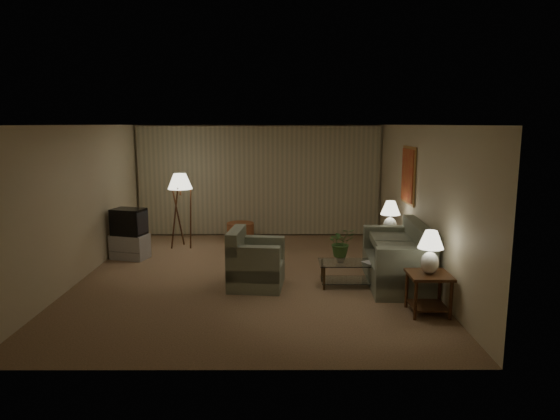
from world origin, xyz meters
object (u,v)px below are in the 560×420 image
Objects in this scene: side_table_far at (389,244)px; table_lamp_near at (430,248)px; table_lamp_far at (390,215)px; coffee_table at (349,270)px; vase at (341,257)px; ottoman at (240,232)px; side_table_near at (429,286)px; armchair at (256,264)px; sofa at (396,261)px; crt_tv at (129,222)px; floor_lamp at (181,209)px; tv_cabinet at (130,246)px.

table_lamp_near is (0.00, -2.60, 0.57)m from side_table_far.
table_lamp_far is at bearing 90.00° from table_lamp_near.
vase is (-0.15, -0.00, 0.22)m from coffee_table.
side_table_near is at bearing -56.37° from ottoman.
armchair is 1.43m from vase.
armchair is at bearing -151.63° from table_lamp_far.
table_lamp_far reaches higher than ottoman.
sofa is 0.97m from vase.
ottoman is (2.13, 1.59, -0.55)m from crt_tv.
floor_lamp is at bearing 141.13° from coffee_table.
table_lamp_far is 0.81× the size of tv_cabinet.
table_lamp_far is 0.64× the size of coffee_table.
tv_cabinet is at bearing 175.39° from table_lamp_far.
vase is at bearing -129.57° from side_table_far.
vase is at bearing -80.94° from sofa.
side_table_near is (0.15, -1.35, 0.00)m from sofa.
sofa is 5.32m from tv_cabinet.
floor_lamp is 4.21m from vase.
side_table_far is 2.66m from table_lamp_near.
floor_lamp is at bearing 39.03° from armchair.
sofa is at bearing -2.47° from tv_cabinet.
vase is at bearing -7.60° from tv_cabinet.
tv_cabinet is 1.26× the size of ottoman.
crt_tv is 4.46m from vase.
table_lamp_far is 1.03× the size of ottoman.
armchair is at bearing -18.08° from tv_cabinet.
armchair is 1.68× the size of table_lamp_far.
crt_tv reaches higher than coffee_table.
sofa is 1.47m from table_lamp_near.
side_table_near is 5.88m from floor_lamp.
side_table_far is 0.94× the size of ottoman.
table_lamp_near is 0.96× the size of table_lamp_far.
crt_tv is at bearing 149.86° from table_lamp_near.
armchair reaches higher than side_table_near.
table_lamp_near is 2.60m from table_lamp_far.
side_table_far is 1.66m from coffee_table.
vase is (1.42, 0.02, 0.11)m from armchair.
vase is (1.95, -3.36, 0.29)m from ottoman.
floor_lamp is (-3.36, 2.71, 0.59)m from coffee_table.
side_table_near is at bearing -14.32° from tv_cabinet.
sofa is 4.38m from ottoman.
tv_cabinet is at bearing 149.86° from side_table_near.
armchair is 1.74× the size of table_lamp_near.
side_table_far is 0.95× the size of table_lamp_near.
crt_tv is (-4.23, 1.77, 0.49)m from coffee_table.
tv_cabinet is (-5.20, 0.42, -0.15)m from side_table_far.
armchair is 6.53× the size of vase.
side_table_near is at bearing -90.00° from table_lamp_far.
coffee_table is at bearing -6.85° from crt_tv.
floor_lamp is at bearing 139.85° from vase.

